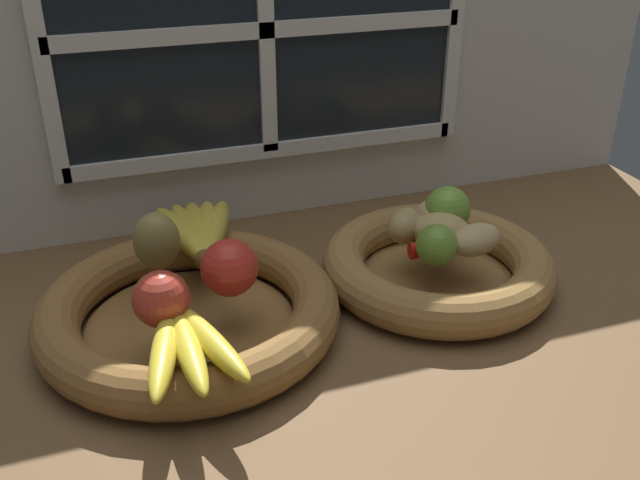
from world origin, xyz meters
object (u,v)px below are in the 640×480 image
object	(u,v)px
apple_red_right	(229,268)
potato_back	(438,216)
potato_large	(440,230)
lime_near	(437,245)
fruit_bowl_right	(437,266)
potato_oblong	(405,226)
banana_bunch_back	(198,231)
potato_small	(475,240)
lime_far	(447,209)
chili_pepper	(448,247)
apple_red_front	(161,299)
pear_brown	(157,241)
banana_bunch_front	(186,343)
fruit_bowl_left	(189,311)

from	to	relation	value
apple_red_right	potato_back	size ratio (longest dim) A/B	1.03
apple_red_right	potato_back	distance (cm)	33.01
potato_large	lime_near	size ratio (longest dim) A/B	1.46
fruit_bowl_right	potato_oblong	size ratio (longest dim) A/B	5.09
potato_oblong	lime_near	world-z (taller)	lime_near
banana_bunch_back	potato_large	bearing A→B (deg)	-21.79
banana_bunch_back	potato_back	bearing A→B (deg)	-13.04
potato_small	potato_oblong	distance (cm)	9.80
fruit_bowl_right	lime_far	size ratio (longest dim) A/B	4.93
potato_oblong	chili_pepper	world-z (taller)	potato_oblong
potato_small	lime_near	size ratio (longest dim) A/B	1.46
apple_red_right	lime_near	size ratio (longest dim) A/B	1.28
banana_bunch_back	lime_near	xyz separation A→B (cm)	(28.43, -16.67, 1.19)
apple_red_front	potato_large	distance (cm)	39.34
potato_small	apple_red_right	bearing A→B (deg)	178.17
potato_oblong	chili_pepper	distance (cm)	6.79
fruit_bowl_right	potato_back	bearing A→B (deg)	65.56
pear_brown	lime_far	size ratio (longest dim) A/B	1.18
potato_large	apple_red_front	bearing A→B (deg)	-170.59
banana_bunch_back	lime_near	size ratio (longest dim) A/B	3.47
banana_bunch_back	potato_small	xyz separation A→B (cm)	(34.68, -15.94, 0.53)
fruit_bowl_right	banana_bunch_back	xyz separation A→B (cm)	(-31.22, 12.48, 4.72)
banana_bunch_front	potato_oblong	distance (cm)	37.09
apple_red_right	chili_pepper	xyz separation A→B (cm)	(29.90, -0.11, -2.40)
fruit_bowl_right	potato_oblong	bearing A→B (deg)	142.13
banana_bunch_back	potato_small	size ratio (longest dim) A/B	2.37
banana_bunch_back	apple_red_right	bearing A→B (deg)	-85.44
banana_bunch_front	lime_far	distance (cm)	44.11
pear_brown	potato_large	bearing A→B (deg)	-10.35
lime_far	potato_back	bearing A→B (deg)	152.74
fruit_bowl_left	banana_bunch_front	size ratio (longest dim) A/B	2.05
apple_red_right	lime_near	xyz separation A→B (cm)	(27.24, -1.80, -0.78)
apple_red_right	banana_bunch_back	distance (cm)	15.05
banana_bunch_back	potato_large	size ratio (longest dim) A/B	2.37
apple_red_right	potato_large	distance (cm)	30.15
fruit_bowl_left	lime_far	size ratio (longest dim) A/B	5.79
potato_back	potato_oblong	size ratio (longest dim) A/B	1.08
potato_large	chili_pepper	distance (cm)	2.81
potato_large	lime_near	distance (cm)	5.04
potato_oblong	lime_far	xyz separation A→B (cm)	(7.15, 1.16, 0.91)
apple_red_front	fruit_bowl_left	bearing A→B (deg)	59.83
fruit_bowl_left	lime_near	xyz separation A→B (cm)	(32.27, -4.19, 5.91)
fruit_bowl_left	banana_bunch_front	xyz separation A→B (cm)	(-2.25, -13.03, 4.54)
potato_back	lime_far	world-z (taller)	lime_far
potato_large	lime_far	size ratio (longest dim) A/B	1.23
banana_bunch_back	potato_small	world-z (taller)	potato_small
banana_bunch_front	potato_large	xyz separation A→B (cm)	(37.31, 13.03, 1.03)
potato_back	chili_pepper	bearing A→B (deg)	-107.56
fruit_bowl_right	lime_near	size ratio (longest dim) A/B	5.87
fruit_bowl_left	potato_back	xyz separation A→B (cm)	(37.22, 4.75, 5.34)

